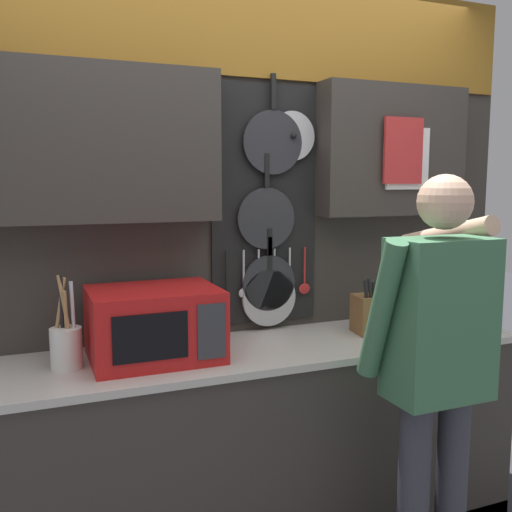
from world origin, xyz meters
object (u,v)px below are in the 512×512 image
object	(u,v)px
person	(436,353)
utensil_crock	(66,345)
microwave	(154,324)
knife_block	(367,314)

from	to	relation	value
person	utensil_crock	bearing A→B (deg)	156.92
utensil_crock	person	size ratio (longest dim) A/B	0.22
microwave	utensil_crock	size ratio (longest dim) A/B	1.39
microwave	utensil_crock	distance (m)	0.34
knife_block	utensil_crock	xyz separation A→B (m)	(-1.33, 0.00, -0.00)
knife_block	person	xyz separation A→B (m)	(-0.05, -0.54, -0.03)
microwave	knife_block	xyz separation A→B (m)	(1.00, 0.00, -0.05)
knife_block	utensil_crock	distance (m)	1.33
microwave	person	size ratio (longest dim) A/B	0.31
microwave	utensil_crock	bearing A→B (deg)	179.70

